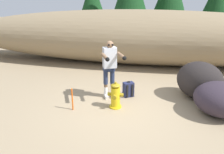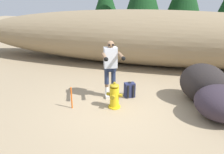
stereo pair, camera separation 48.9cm
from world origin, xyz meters
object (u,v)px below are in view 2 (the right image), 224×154
object	(u,v)px
fire_hydrant	(114,96)
utility_worker	(110,63)
boulder_mid	(203,83)
survey_stake	(72,98)
boulder_large	(222,103)
spare_backpack	(129,90)

from	to	relation	value
fire_hydrant	utility_worker	xyz separation A→B (m)	(-0.27, 0.56, 0.74)
boulder_mid	survey_stake	world-z (taller)	boulder_mid
boulder_mid	survey_stake	bearing A→B (deg)	-156.86
boulder_large	survey_stake	distance (m)	3.75
fire_hydrant	boulder_mid	size ratio (longest dim) A/B	0.54
utility_worker	fire_hydrant	bearing A→B (deg)	-0.17
utility_worker	spare_backpack	bearing A→B (deg)	87.15
spare_backpack	boulder_mid	xyz separation A→B (m)	(2.03, 0.30, 0.33)
boulder_large	boulder_mid	bearing A→B (deg)	111.75
spare_backpack	survey_stake	bearing A→B (deg)	99.48
fire_hydrant	utility_worker	bearing A→B (deg)	115.92
utility_worker	survey_stake	world-z (taller)	utility_worker
utility_worker	boulder_mid	world-z (taller)	utility_worker
fire_hydrant	boulder_large	size ratio (longest dim) A/B	0.56
utility_worker	boulder_large	world-z (taller)	utility_worker
boulder_large	boulder_mid	size ratio (longest dim) A/B	0.97
spare_backpack	boulder_large	world-z (taller)	boulder_large
fire_hydrant	boulder_mid	world-z (taller)	boulder_mid
fire_hydrant	spare_backpack	distance (m)	0.83
spare_backpack	boulder_large	size ratio (longest dim) A/B	0.36
boulder_mid	survey_stake	size ratio (longest dim) A/B	2.25
spare_backpack	boulder_large	xyz separation A→B (m)	(2.39, -0.62, 0.20)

